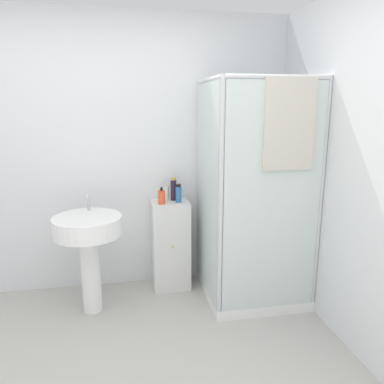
# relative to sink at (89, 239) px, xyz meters

# --- Properties ---
(wall_back) EXTENTS (6.40, 0.06, 2.50)m
(wall_back) POSITION_rel_sink_xyz_m (0.17, 0.50, 0.61)
(wall_back) COLOR silver
(wall_back) RESTS_ON ground_plane
(shower_enclosure) EXTENTS (0.85, 0.88, 1.92)m
(shower_enclosure) POSITION_rel_sink_xyz_m (1.37, -0.04, -0.09)
(shower_enclosure) COLOR white
(shower_enclosure) RESTS_ON ground_plane
(vanity_cabinet) EXTENTS (0.34, 0.32, 0.84)m
(vanity_cabinet) POSITION_rel_sink_xyz_m (0.71, 0.31, -0.22)
(vanity_cabinet) COLOR silver
(vanity_cabinet) RESTS_ON ground_plane
(sink) EXTENTS (0.55, 0.55, 0.96)m
(sink) POSITION_rel_sink_xyz_m (0.00, 0.00, 0.00)
(sink) COLOR white
(sink) RESTS_ON ground_plane
(soap_dispenser) EXTENTS (0.06, 0.07, 0.15)m
(soap_dispenser) POSITION_rel_sink_xyz_m (0.63, 0.25, 0.26)
(soap_dispenser) COLOR #E5562D
(soap_dispenser) RESTS_ON vanity_cabinet
(shampoo_bottle_tall_black) EXTENTS (0.05, 0.05, 0.21)m
(shampoo_bottle_tall_black) POSITION_rel_sink_xyz_m (0.75, 0.36, 0.30)
(shampoo_bottle_tall_black) COLOR #281E33
(shampoo_bottle_tall_black) RESTS_ON vanity_cabinet
(shampoo_bottle_blue) EXTENTS (0.05, 0.05, 0.17)m
(shampoo_bottle_blue) POSITION_rel_sink_xyz_m (0.79, 0.28, 0.28)
(shampoo_bottle_blue) COLOR #2D66A3
(shampoo_bottle_blue) RESTS_ON vanity_cabinet
(lotion_bottle_white) EXTENTS (0.04, 0.04, 0.17)m
(lotion_bottle_white) POSITION_rel_sink_xyz_m (0.69, 0.38, 0.27)
(lotion_bottle_white) COLOR white
(lotion_bottle_white) RESTS_ON vanity_cabinet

